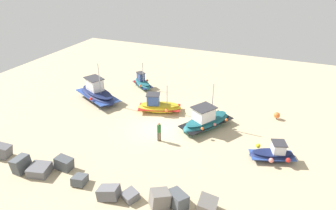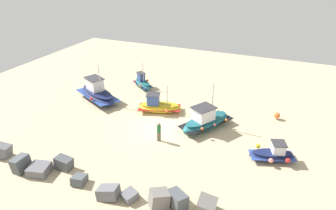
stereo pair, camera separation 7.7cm
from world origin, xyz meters
The scene contains 9 objects.
ground_plane centered at (0.00, 0.00, 0.00)m, with size 47.59×47.59×0.00m, color #C6B289.
fishing_boat_0 centered at (-3.60, -1.61, 0.70)m, with size 4.05×5.12×3.95m.
fishing_boat_1 centered at (-9.28, 0.78, 0.46)m, with size 3.47×2.34×1.47m.
fishing_boat_2 centered at (7.97, -2.55, 0.75)m, with size 5.75×4.31×4.21m.
fishing_boat_3 centered at (1.30, -2.78, 0.56)m, with size 4.35×2.83×2.70m.
fishing_boat_4 centered at (5.36, -7.29, 0.53)m, with size 3.11×2.66×2.98m.
person_walking centered at (-0.79, 1.74, 0.95)m, with size 0.32×0.32×1.66m.
breakwater_rocks centered at (0.76, 8.07, 0.42)m, with size 21.33×2.60×1.36m.
mooring_buoy_0 centered at (-9.06, -5.54, 0.38)m, with size 0.54×0.54×0.66m.
Camera 1 is at (-9.07, 19.63, 13.09)m, focal length 31.67 mm.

